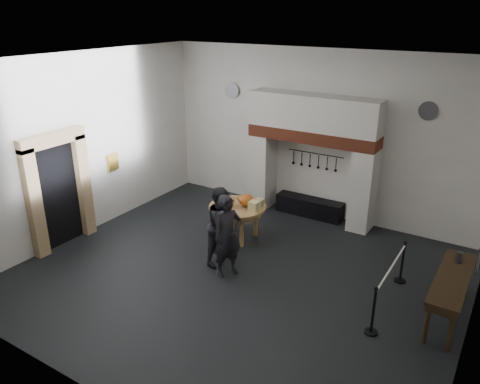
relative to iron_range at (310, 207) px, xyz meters
The scene contains 32 objects.
floor 3.73m from the iron_range, 90.00° to the right, with size 9.00×8.00×0.02m, color black.
ceiling 5.65m from the iron_range, 90.00° to the right, with size 9.00×8.00×0.02m, color silver.
wall_back 2.02m from the iron_range, 90.00° to the left, with size 9.00×0.02×4.50m, color white.
wall_front 7.97m from the iron_range, 90.00° to the right, with size 9.00×0.02×4.50m, color white.
wall_left 6.17m from the iron_range, 140.42° to the right, with size 0.02×8.00×4.50m, color white.
chimney_pier_left 1.69m from the iron_range, behind, with size 0.55×0.70×2.15m, color silver.
chimney_pier_right 1.69m from the iron_range, ahead, with size 0.55×0.70×2.15m, color silver.
hearth_brick_band 2.06m from the iron_range, 90.00° to the right, with size 3.50×0.72×0.32m, color #9E442B.
chimney_hood 2.67m from the iron_range, 90.00° to the right, with size 3.50×0.70×0.90m, color silver.
iron_range is the anchor object (origin of this frame).
utensil_rail 1.51m from the iron_range, 90.00° to the left, with size 0.02×0.02×1.60m, color black.
door_recess 6.58m from the iron_range, 133.44° to the right, with size 0.04×1.10×2.50m, color black.
door_jamb_near 7.05m from the iron_range, 128.94° to the right, with size 0.22×0.30×2.60m, color tan.
door_jamb_far 6.04m from the iron_range, 137.45° to the right, with size 0.22×0.30×2.60m, color tan.
door_lintel 6.87m from the iron_range, 132.86° to the right, with size 0.22×1.70×0.30m, color tan.
wall_plaque 5.49m from the iron_range, 146.73° to the right, with size 0.05×0.34×0.44m, color gold.
work_table 2.51m from the iron_range, 113.46° to the right, with size 1.42×1.42×0.07m, color tan.
pumpkin 2.40m from the iron_range, 109.83° to the right, with size 0.36×0.36×0.31m, color #C4521B.
cheese_block_big 2.45m from the iron_range, 101.63° to the right, with size 0.22×0.22×0.24m, color #EBE48D.
cheese_block_small 2.17m from the iron_range, 103.87° to the right, with size 0.18×0.18×0.20m, color #D4B97F.
wicker_basket 2.74m from the iron_range, 115.15° to the right, with size 0.32×0.32×0.22m, color #A26D3B.
bread_loaf 2.28m from the iron_range, 119.58° to the right, with size 0.31×0.18×0.13m, color olive.
visitor_near 3.87m from the iron_range, 93.43° to the right, with size 0.67×0.44×1.84m, color black.
visitor_far 3.52m from the iron_range, 100.44° to the right, with size 0.88×0.68×1.80m, color #222227.
side_table 5.10m from the iron_range, 35.87° to the right, with size 0.55×2.20×0.06m, color #352713.
pewter_jug 4.79m from the iron_range, 29.97° to the right, with size 0.12×0.12×0.22m, color #454549.
pewter_plate_left 5.69m from the iron_range, 36.66° to the right, with size 0.40×0.40×0.03m, color #4C4C51.
pewter_plate_back_left 4.01m from the iron_range, behind, with size 0.44×0.44×0.03m, color #4C4C51.
pewter_plate_back_right 4.01m from the iron_range, ahead, with size 0.44×0.44×0.03m, color #4C4C51.
barrier_post_near 5.13m from the iron_range, 53.53° to the right, with size 0.05×0.05×0.90m, color black.
barrier_post_far 3.72m from the iron_range, 34.87° to the right, with size 0.05×0.05×0.90m, color black.
barrier_rope 4.41m from the iron_range, 45.71° to the right, with size 0.04×0.04×2.00m, color white.
Camera 1 is at (4.69, -7.47, 5.43)m, focal length 35.00 mm.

